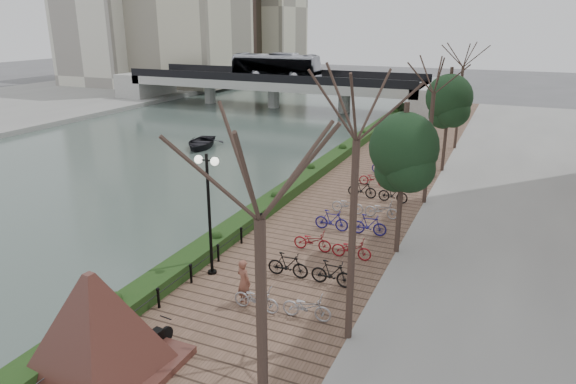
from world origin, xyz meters
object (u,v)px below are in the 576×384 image
Objects in this scene: granite_monument at (95,325)px; pedestrian at (244,282)px; boat at (201,142)px; motorcycle at (152,339)px; lamppost at (208,189)px.

granite_monument is 5.43m from pedestrian.
granite_monument reaches higher than boat.
granite_monument is 3.55× the size of pedestrian.
boat is at bearing 126.54° from motorcycle.
motorcycle is (1.10, -5.16, -3.08)m from lamppost.
granite_monument is 4.17× the size of motorcycle.
motorcycle is at bearing -75.01° from boat.
lamppost is (-0.39, 6.56, 1.92)m from granite_monument.
boat is (-15.56, 21.16, -0.88)m from pedestrian.
pedestrian is (1.18, 3.64, 0.40)m from motorcycle.
boat is (-13.67, 26.19, -1.64)m from granite_monument.
lamppost is 23.97m from boat.
granite_monument is at bearing -110.69° from motorcycle.
motorcycle is 3.84m from pedestrian.
motorcycle is 0.33× the size of boat.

